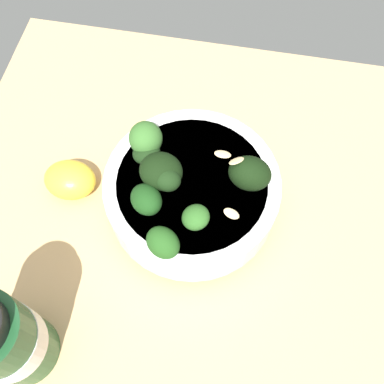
# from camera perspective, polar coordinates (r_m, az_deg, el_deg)

# --- Properties ---
(ground_plane) EXTENTS (0.62, 0.62, 0.05)m
(ground_plane) POSITION_cam_1_polar(r_m,az_deg,el_deg) (0.56, 0.39, -7.14)
(ground_plane) COLOR tan
(bowl_of_broccoli) EXTENTS (0.20, 0.20, 0.11)m
(bowl_of_broccoli) POSITION_cam_1_polar(r_m,az_deg,el_deg) (0.52, -0.23, 0.19)
(bowl_of_broccoli) COLOR white
(bowl_of_broccoli) RESTS_ON ground_plane
(lemon_wedge) EXTENTS (0.05, 0.06, 0.04)m
(lemon_wedge) POSITION_cam_1_polar(r_m,az_deg,el_deg) (0.57, -14.94, 1.48)
(lemon_wedge) COLOR yellow
(lemon_wedge) RESTS_ON ground_plane
(bottle_tall) EXTENTS (0.07, 0.07, 0.15)m
(bottle_tall) POSITION_cam_1_polar(r_m,az_deg,el_deg) (0.47, -22.49, -16.73)
(bottle_tall) COLOR #194723
(bottle_tall) RESTS_ON ground_plane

